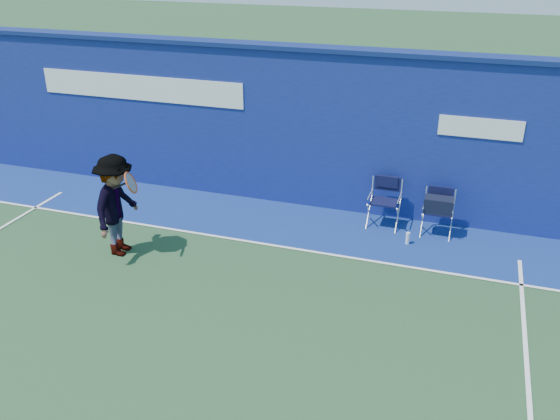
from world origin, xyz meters
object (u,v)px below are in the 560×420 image
(directors_chair_left, at_px, (384,211))
(water_bottle, at_px, (408,238))
(tennis_player, at_px, (117,205))
(directors_chair_right, at_px, (437,217))

(directors_chair_left, height_order, water_bottle, directors_chair_left)
(water_bottle, bearing_deg, tennis_player, -158.20)
(water_bottle, bearing_deg, directors_chair_left, 131.80)
(tennis_player, bearing_deg, directors_chair_left, 30.96)
(water_bottle, distance_m, tennis_player, 4.96)
(directors_chair_right, relative_size, tennis_player, 0.48)
(directors_chair_right, xyz_separation_m, tennis_player, (-4.99, -2.35, 0.52))
(directors_chair_left, bearing_deg, directors_chair_right, -3.89)
(directors_chair_left, distance_m, water_bottle, 0.82)
(directors_chair_right, bearing_deg, tennis_player, -154.78)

